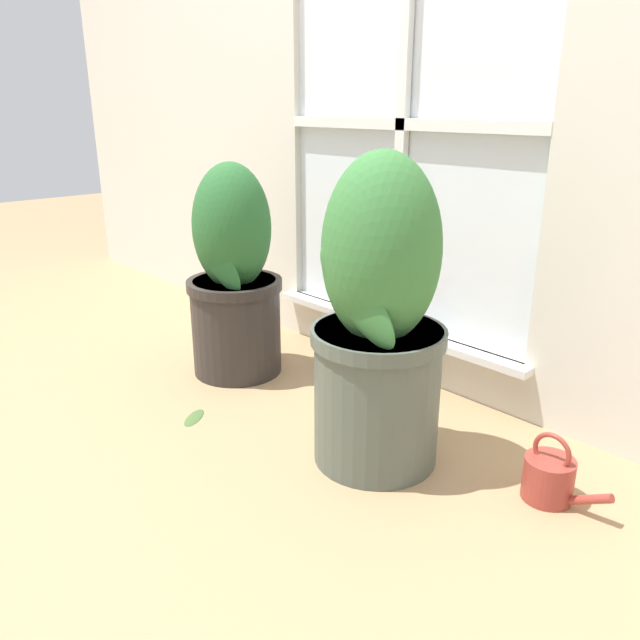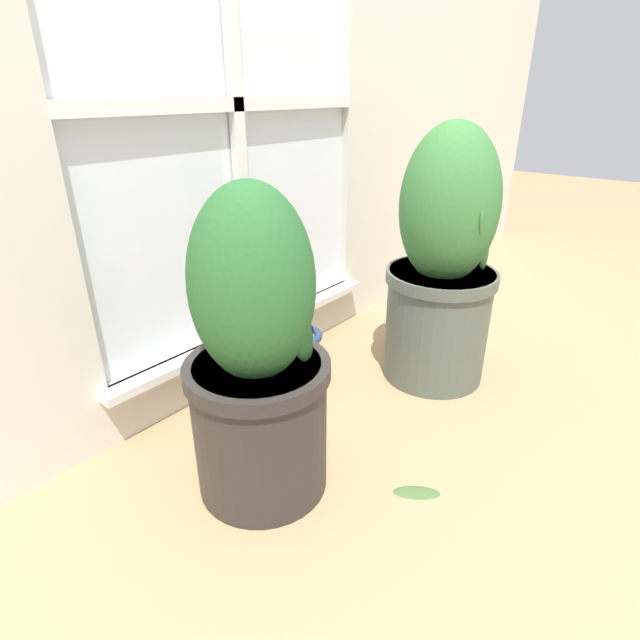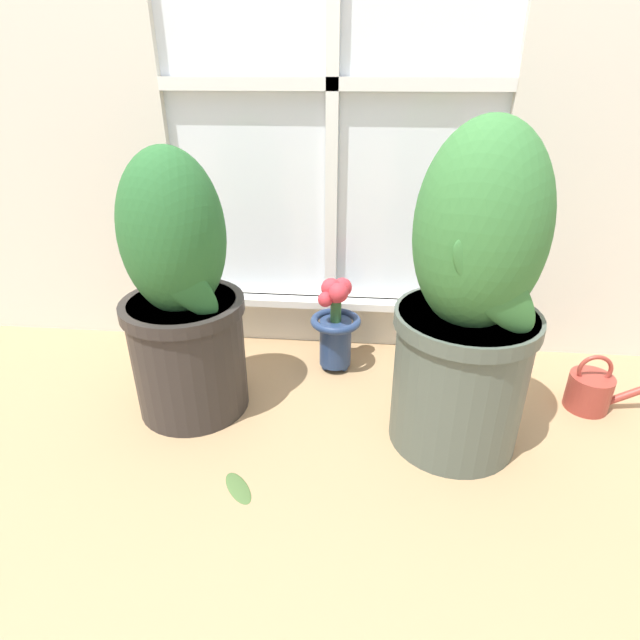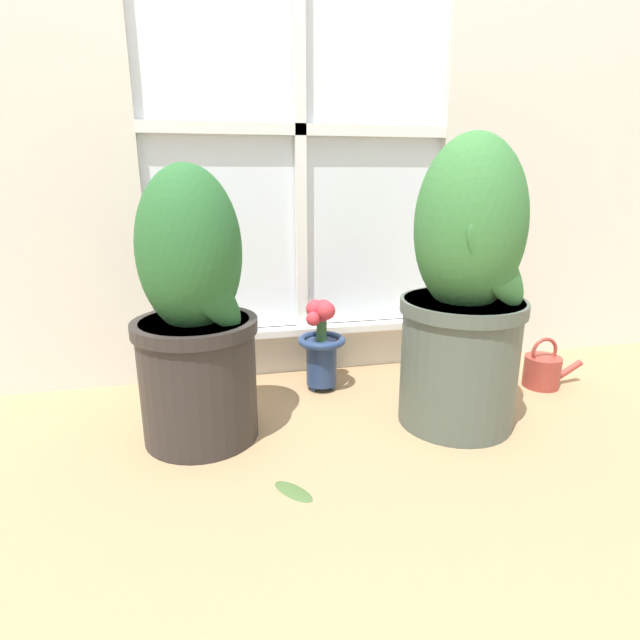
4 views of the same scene
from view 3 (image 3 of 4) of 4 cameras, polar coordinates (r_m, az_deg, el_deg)
ground_plane at (r=1.21m, az=-1.50°, el=-18.04°), size 10.00×10.00×0.00m
potted_plant_left at (r=1.32m, az=-15.50°, el=2.13°), size 0.32×0.32×0.71m
potted_plant_right at (r=1.18m, az=16.65°, el=1.24°), size 0.33×0.33×0.78m
flower_vase at (r=1.52m, az=1.79°, el=-0.38°), size 0.15×0.15×0.30m
watering_can at (r=1.58m, az=28.48°, el=-7.10°), size 0.21×0.12×0.17m
fallen_leaf at (r=1.21m, az=-9.34°, el=-18.30°), size 0.10×0.11×0.01m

